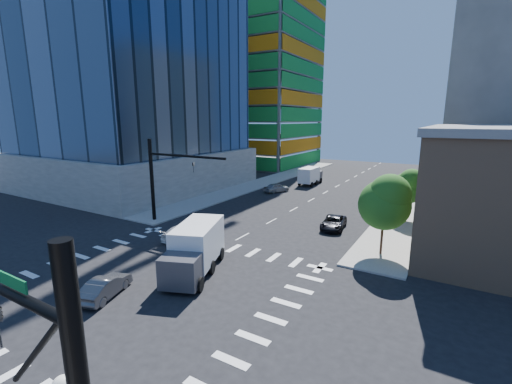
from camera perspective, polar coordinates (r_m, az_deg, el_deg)
The scene contains 14 objects.
ground at distance 25.18m, azimuth -17.74°, elevation -14.95°, with size 160.00×160.00×0.00m, color black.
road_markings at distance 25.18m, azimuth -17.74°, elevation -14.94°, with size 20.00×20.00×0.01m, color silver.
sidewalk_ne at distance 55.90m, azimuth 25.08°, elevation -0.60°, with size 5.00×60.00×0.15m, color gray.
sidewalk_nw at distance 63.14m, azimuth 1.97°, elevation 1.87°, with size 5.00×60.00×0.15m, color gray.
construction_building at distance 89.60m, azimuth 0.33°, elevation 20.63°, with size 25.16×34.50×70.60m.
signal_mast_nw at distance 38.13m, azimuth -15.50°, elevation 3.00°, with size 10.20×0.40×9.00m.
tree_south at distance 29.58m, azimuth 20.86°, elevation -1.47°, with size 4.16×4.16×6.82m.
tree_north at distance 41.34m, azimuth 24.12°, elevation 0.94°, with size 3.54×3.52×5.78m.
car_nb_far at distance 36.68m, azimuth 12.80°, elevation -4.97°, with size 2.17×4.71×1.31m, color black.
car_sb_near at distance 33.46m, azimuth -12.11°, elevation -6.55°, with size 1.90×4.67×1.36m, color white.
car_sb_mid at distance 53.58m, azimuth 3.43°, elevation 0.73°, with size 1.69×4.20×1.43m, color #9A9CA1.
car_sb_cross at distance 24.72m, azimuth -23.81°, elevation -14.24°, with size 1.41×4.05×1.33m, color #47484C.
box_truck_near at distance 25.80m, azimuth -10.36°, elevation -10.09°, with size 5.09×7.28×3.51m.
box_truck_far at distance 60.84m, azimuth 9.13°, elevation 2.55°, with size 2.52×5.79×3.02m.
Camera 1 is at (17.23, -14.58, 11.17)m, focal length 24.00 mm.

